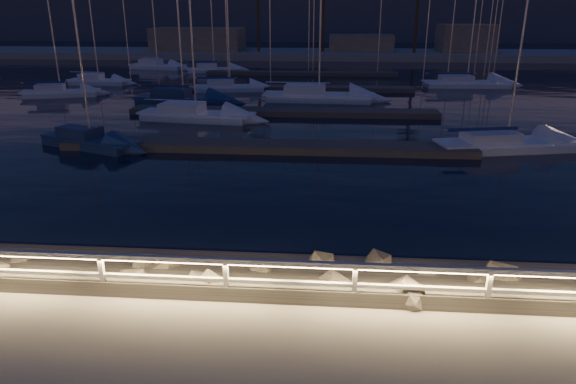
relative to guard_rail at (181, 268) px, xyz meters
name	(u,v)px	position (x,y,z in m)	size (l,w,h in m)	color
ground	(186,297)	(0.07, 0.00, -0.77)	(400.00, 400.00, 0.00)	gray
harbor_water	(289,107)	(0.07, 31.22, -1.74)	(400.00, 440.00, 0.60)	black
guard_rail	(181,268)	(0.00, 0.00, 0.00)	(44.11, 0.12, 1.06)	silver
riprap	(272,275)	(1.97, 1.66, -1.03)	(34.52, 3.10, 1.43)	#676158
floating_docks	(290,97)	(0.07, 32.50, -1.17)	(22.00, 36.00, 0.40)	#5E544E
far_shore	(309,52)	(-0.06, 74.05, -0.48)	(160.00, 14.00, 5.20)	gray
distant_hills	(237,17)	(-22.06, 133.69, 3.96)	(230.00, 37.50, 18.00)	#394458
sailboat_a	(89,139)	(-9.75, 16.00, -0.97)	(6.29, 3.95, 10.49)	navy
sailboat_c	(193,114)	(-5.86, 23.56, -0.95)	(8.12, 3.49, 13.36)	white
sailboat_d	(503,143)	(12.71, 17.09, -0.98)	(7.85, 3.79, 12.80)	white
sailboat_e	(59,92)	(-20.10, 32.60, -0.96)	(6.63, 3.56, 10.95)	white
sailboat_f	(181,98)	(-8.48, 29.86, -0.93)	(8.07, 3.10, 13.44)	navy
sailboat_g	(316,95)	(2.23, 32.14, -0.91)	(9.27, 3.16, 15.52)	white
sailboat_i	(97,80)	(-20.10, 40.38, -0.97)	(6.36, 2.31, 10.69)	white
sailboat_j	(228,87)	(-6.06, 37.05, -0.97)	(6.94, 3.08, 11.45)	white
sailboat_l	(464,83)	(16.49, 41.59, -0.95)	(8.60, 2.98, 14.33)	white
sailboat_m	(156,65)	(-18.85, 55.05, -0.92)	(7.69, 3.78, 12.70)	white
sailboat_n	(213,69)	(-10.89, 52.15, -0.97)	(7.02, 3.55, 11.52)	white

